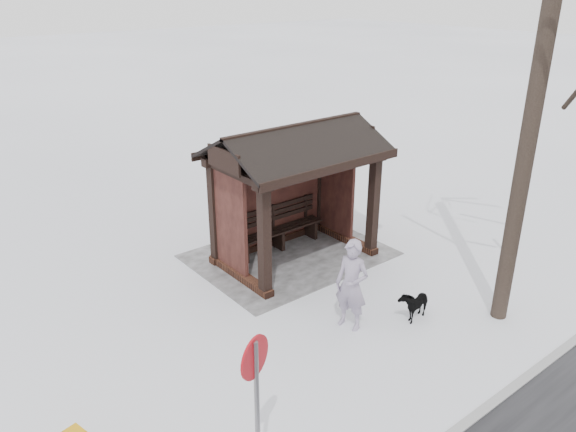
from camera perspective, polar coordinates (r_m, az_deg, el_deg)
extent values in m
plane|color=white|center=(12.74, 0.73, -4.30)|extent=(120.00, 120.00, 0.00)
cube|color=gray|center=(9.80, 22.34, -15.52)|extent=(120.00, 0.15, 0.06)
cube|color=#97969C|center=(12.87, 0.16, -3.95)|extent=(4.20, 3.20, 0.02)
cube|color=#331A12|center=(13.34, -1.72, -2.61)|extent=(3.30, 0.22, 0.16)
cube|color=#331A12|center=(13.60, 5.63, -2.18)|extent=(0.22, 2.10, 0.16)
cube|color=#331A12|center=(11.92, -4.90, -6.01)|extent=(0.22, 2.10, 0.16)
cube|color=black|center=(12.61, 8.65, 0.88)|extent=(0.20, 0.20, 2.30)
cube|color=black|center=(10.76, -2.40, -2.85)|extent=(0.20, 0.20, 2.30)
cube|color=black|center=(13.80, 3.22, 3.08)|extent=(0.20, 0.20, 2.30)
cube|color=black|center=(12.14, -7.44, 0.06)|extent=(0.20, 0.20, 2.30)
cube|color=black|center=(12.88, -1.78, 2.01)|extent=(2.80, 0.08, 2.14)
cube|color=black|center=(13.37, 4.89, 2.73)|extent=(0.08, 1.17, 2.14)
cube|color=black|center=(11.65, -5.95, -0.45)|extent=(0.08, 1.17, 2.14)
cube|color=black|center=(11.19, 3.71, 4.83)|extent=(3.40, 0.20, 0.18)
cube|color=black|center=(12.52, -1.84, 6.84)|extent=(3.40, 0.20, 0.18)
cylinder|color=black|center=(9.93, 24.02, 12.01)|extent=(0.29, 0.29, 8.55)
imported|color=#9689A0|center=(10.03, 6.48, -6.97)|extent=(0.57, 0.71, 1.71)
imported|color=black|center=(10.76, 12.70, -8.60)|extent=(0.76, 0.45, 0.61)
cylinder|color=slate|center=(7.10, -3.14, -19.49)|extent=(0.06, 0.06, 2.09)
cylinder|color=#A80C14|center=(6.59, -3.40, -14.15)|extent=(0.52, 0.23, 0.54)
cylinder|color=white|center=(6.61, -3.50, -14.07)|extent=(0.40, 0.18, 0.42)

